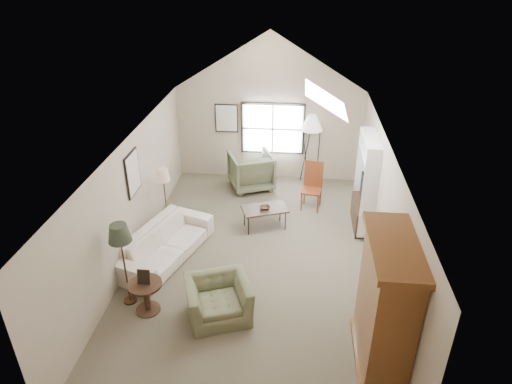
# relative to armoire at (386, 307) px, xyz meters

# --- Properties ---
(room_shell) EXTENTS (5.01, 8.01, 4.00)m
(room_shell) POSITION_rel_armoire_xyz_m (-2.18, 2.40, 2.11)
(room_shell) COLOR brown
(room_shell) RESTS_ON ground
(window) EXTENTS (1.72, 0.08, 1.42)m
(window) POSITION_rel_armoire_xyz_m (-2.08, 6.36, 0.35)
(window) COLOR black
(window) RESTS_ON room_shell
(skylight) EXTENTS (0.80, 1.20, 0.52)m
(skylight) POSITION_rel_armoire_xyz_m (-0.88, 3.30, 2.12)
(skylight) COLOR white
(skylight) RESTS_ON room_shell
(wall_art) EXTENTS (1.97, 3.71, 0.88)m
(wall_art) POSITION_rel_armoire_xyz_m (-4.06, 4.34, 0.63)
(wall_art) COLOR black
(wall_art) RESTS_ON room_shell
(armoire) EXTENTS (0.60, 1.50, 2.20)m
(armoire) POSITION_rel_armoire_xyz_m (0.00, 0.00, 0.00)
(armoire) COLOR brown
(armoire) RESTS_ON ground
(tv_alcove) EXTENTS (0.32, 1.30, 2.10)m
(tv_alcove) POSITION_rel_armoire_xyz_m (0.16, 4.00, 0.05)
(tv_alcove) COLOR white
(tv_alcove) RESTS_ON ground
(media_console) EXTENTS (0.34, 1.18, 0.60)m
(media_console) POSITION_rel_armoire_xyz_m (0.14, 4.00, -0.80)
(media_console) COLOR #382316
(media_console) RESTS_ON ground
(tv_panel) EXTENTS (0.05, 0.90, 0.55)m
(tv_panel) POSITION_rel_armoire_xyz_m (0.14, 4.00, -0.18)
(tv_panel) COLOR black
(tv_panel) RESTS_ON media_console
(sofa) EXTENTS (1.67, 2.59, 0.70)m
(sofa) POSITION_rel_armoire_xyz_m (-4.02, 2.35, -0.75)
(sofa) COLOR beige
(sofa) RESTS_ON ground
(armchair_near) EXTENTS (1.34, 1.26, 0.70)m
(armchair_near) POSITION_rel_armoire_xyz_m (-2.63, 0.75, -0.75)
(armchair_near) COLOR #6E704E
(armchair_near) RESTS_ON ground
(armchair_far) EXTENTS (1.39, 1.41, 0.99)m
(armchair_far) POSITION_rel_armoire_xyz_m (-2.60, 5.69, -0.60)
(armchair_far) COLOR #5E6144
(armchair_far) RESTS_ON ground
(coffee_table) EXTENTS (1.13, 0.86, 0.51)m
(coffee_table) POSITION_rel_armoire_xyz_m (-2.07, 3.69, -0.84)
(coffee_table) COLOR #382317
(coffee_table) RESTS_ON ground
(bowl) EXTENTS (0.31, 0.31, 0.06)m
(bowl) POSITION_rel_armoire_xyz_m (-2.07, 3.69, -0.56)
(bowl) COLOR #372416
(bowl) RESTS_ON coffee_table
(side_table) EXTENTS (0.77, 0.77, 0.60)m
(side_table) POSITION_rel_armoire_xyz_m (-3.92, 0.75, -0.80)
(side_table) COLOR #3A2417
(side_table) RESTS_ON ground
(side_chair) EXTENTS (0.54, 0.54, 1.19)m
(side_chair) POSITION_rel_armoire_xyz_m (-1.00, 4.71, -0.50)
(side_chair) COLOR brown
(side_chair) RESTS_ON ground
(tripod_lamp) EXTENTS (0.59, 0.59, 1.99)m
(tripod_lamp) POSITION_rel_armoire_xyz_m (-1.05, 6.10, -0.11)
(tripod_lamp) COLOR white
(tripod_lamp) RESTS_ON ground
(dark_lamp) EXTENTS (0.51, 0.51, 1.68)m
(dark_lamp) POSITION_rel_armoire_xyz_m (-4.32, 0.95, -0.26)
(dark_lamp) COLOR #232A1D
(dark_lamp) RESTS_ON ground
(tan_lamp) EXTENTS (0.38, 0.38, 1.51)m
(tan_lamp) POSITION_rel_armoire_xyz_m (-4.32, 3.55, -0.34)
(tan_lamp) COLOR tan
(tan_lamp) RESTS_ON ground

